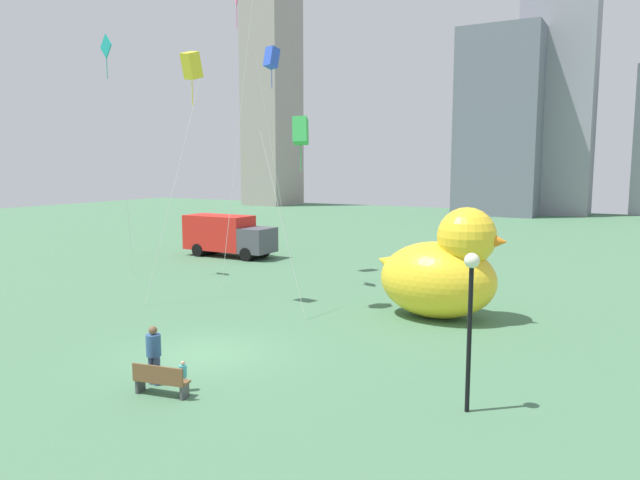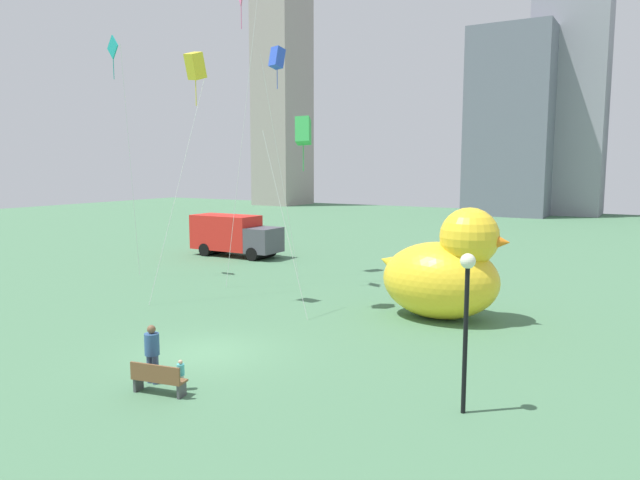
{
  "view_description": "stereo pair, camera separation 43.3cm",
  "coord_description": "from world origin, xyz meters",
  "px_view_note": "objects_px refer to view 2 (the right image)",
  "views": [
    {
      "loc": [
        12.7,
        -14.89,
        6.36
      ],
      "look_at": [
        2.99,
        2.56,
        3.79
      ],
      "focal_mm": 32.89,
      "sensor_mm": 36.0,
      "label": 1
    },
    {
      "loc": [
        13.08,
        -14.68,
        6.36
      ],
      "look_at": [
        2.99,
        2.56,
        3.79
      ],
      "focal_mm": 32.89,
      "sensor_mm": 36.0,
      "label": 2
    }
  ],
  "objects_px": {
    "person_adult": "(152,351)",
    "box_truck": "(234,235)",
    "giant_inflatable_duck": "(445,271)",
    "kite_teal": "(114,59)",
    "person_child": "(181,373)",
    "kite_blue": "(277,59)",
    "park_bench": "(158,378)",
    "kite_yellow": "(195,67)",
    "lamppost": "(467,300)",
    "kite_pink": "(241,10)",
    "kite_green": "(303,132)"
  },
  "relations": [
    {
      "from": "giant_inflatable_duck",
      "to": "kite_pink",
      "type": "xyz_separation_m",
      "value": [
        -10.62,
        0.33,
        11.8
      ]
    },
    {
      "from": "person_adult",
      "to": "kite_blue",
      "type": "relative_size",
      "value": 0.13
    },
    {
      "from": "box_truck",
      "to": "kite_teal",
      "type": "relative_size",
      "value": 0.49
    },
    {
      "from": "kite_pink",
      "to": "kite_green",
      "type": "bearing_deg",
      "value": -23.48
    },
    {
      "from": "kite_pink",
      "to": "kite_teal",
      "type": "bearing_deg",
      "value": -173.97
    },
    {
      "from": "person_adult",
      "to": "box_truck",
      "type": "height_order",
      "value": "box_truck"
    },
    {
      "from": "person_child",
      "to": "box_truck",
      "type": "xyz_separation_m",
      "value": [
        -14.2,
        20.2,
        0.97
      ]
    },
    {
      "from": "kite_yellow",
      "to": "kite_teal",
      "type": "height_order",
      "value": "kite_teal"
    },
    {
      "from": "person_child",
      "to": "kite_blue",
      "type": "relative_size",
      "value": 0.07
    },
    {
      "from": "person_child",
      "to": "giant_inflatable_duck",
      "type": "relative_size",
      "value": 0.16
    },
    {
      "from": "giant_inflatable_duck",
      "to": "box_truck",
      "type": "bearing_deg",
      "value": 154.02
    },
    {
      "from": "lamppost",
      "to": "kite_teal",
      "type": "bearing_deg",
      "value": 159.35
    },
    {
      "from": "lamppost",
      "to": "kite_green",
      "type": "bearing_deg",
      "value": 142.59
    },
    {
      "from": "person_child",
      "to": "kite_yellow",
      "type": "relative_size",
      "value": 0.08
    },
    {
      "from": "box_truck",
      "to": "kite_green",
      "type": "relative_size",
      "value": 0.78
    },
    {
      "from": "park_bench",
      "to": "kite_green",
      "type": "distance_m",
      "value": 12.63
    },
    {
      "from": "box_truck",
      "to": "kite_teal",
      "type": "bearing_deg",
      "value": -93.26
    },
    {
      "from": "person_adult",
      "to": "kite_blue",
      "type": "distance_m",
      "value": 20.81
    },
    {
      "from": "giant_inflatable_duck",
      "to": "kite_yellow",
      "type": "xyz_separation_m",
      "value": [
        -10.34,
        -3.33,
        8.57
      ]
    },
    {
      "from": "giant_inflatable_duck",
      "to": "kite_green",
      "type": "bearing_deg",
      "value": -163.04
    },
    {
      "from": "person_adult",
      "to": "giant_inflatable_duck",
      "type": "relative_size",
      "value": 0.31
    },
    {
      "from": "park_bench",
      "to": "person_adult",
      "type": "xyz_separation_m",
      "value": [
        -0.78,
        0.57,
        0.49
      ]
    },
    {
      "from": "kite_yellow",
      "to": "kite_pink",
      "type": "bearing_deg",
      "value": 94.4
    },
    {
      "from": "giant_inflatable_duck",
      "to": "kite_teal",
      "type": "relative_size",
      "value": 0.42
    },
    {
      "from": "box_truck",
      "to": "kite_yellow",
      "type": "height_order",
      "value": "kite_yellow"
    },
    {
      "from": "person_adult",
      "to": "person_child",
      "type": "relative_size",
      "value": 1.98
    },
    {
      "from": "kite_blue",
      "to": "kite_yellow",
      "type": "relative_size",
      "value": 1.15
    },
    {
      "from": "kite_blue",
      "to": "kite_pink",
      "type": "xyz_separation_m",
      "value": [
        0.98,
        -4.47,
        1.56
      ]
    },
    {
      "from": "kite_blue",
      "to": "kite_yellow",
      "type": "height_order",
      "value": "kite_blue"
    },
    {
      "from": "park_bench",
      "to": "person_child",
      "type": "height_order",
      "value": "park_bench"
    },
    {
      "from": "kite_blue",
      "to": "park_bench",
      "type": "bearing_deg",
      "value": -66.25
    },
    {
      "from": "box_truck",
      "to": "kite_pink",
      "type": "xyz_separation_m",
      "value": [
        7.5,
        -8.5,
        12.34
      ]
    },
    {
      "from": "park_bench",
      "to": "lamppost",
      "type": "xyz_separation_m",
      "value": [
        7.69,
        3.11,
        2.5
      ]
    },
    {
      "from": "giant_inflatable_duck",
      "to": "lamppost",
      "type": "bearing_deg",
      "value": -68.55
    },
    {
      "from": "giant_inflatable_duck",
      "to": "kite_blue",
      "type": "distance_m",
      "value": 16.2
    },
    {
      "from": "kite_pink",
      "to": "kite_blue",
      "type": "bearing_deg",
      "value": 102.31
    },
    {
      "from": "park_bench",
      "to": "kite_yellow",
      "type": "height_order",
      "value": "kite_yellow"
    },
    {
      "from": "giant_inflatable_duck",
      "to": "lamppost",
      "type": "relative_size",
      "value": 1.35
    },
    {
      "from": "kite_green",
      "to": "lamppost",
      "type": "bearing_deg",
      "value": -37.41
    },
    {
      "from": "lamppost",
      "to": "person_adult",
      "type": "bearing_deg",
      "value": -163.32
    },
    {
      "from": "person_adult",
      "to": "kite_pink",
      "type": "bearing_deg",
      "value": 115.6
    },
    {
      "from": "kite_blue",
      "to": "lamppost",
      "type": "bearing_deg",
      "value": -42.18
    },
    {
      "from": "park_bench",
      "to": "kite_pink",
      "type": "distance_m",
      "value": 19.22
    },
    {
      "from": "park_bench",
      "to": "kite_green",
      "type": "height_order",
      "value": "kite_green"
    },
    {
      "from": "park_bench",
      "to": "kite_pink",
      "type": "bearing_deg",
      "value": 117.51
    },
    {
      "from": "kite_pink",
      "to": "park_bench",
      "type": "bearing_deg",
      "value": -62.49
    },
    {
      "from": "person_adult",
      "to": "kite_yellow",
      "type": "xyz_separation_m",
      "value": [
        -5.34,
        8.06,
        9.6
      ]
    },
    {
      "from": "giant_inflatable_duck",
      "to": "kite_pink",
      "type": "height_order",
      "value": "kite_pink"
    },
    {
      "from": "giant_inflatable_duck",
      "to": "park_bench",
      "type": "bearing_deg",
      "value": -109.41
    },
    {
      "from": "lamppost",
      "to": "kite_yellow",
      "type": "height_order",
      "value": "kite_yellow"
    }
  ]
}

